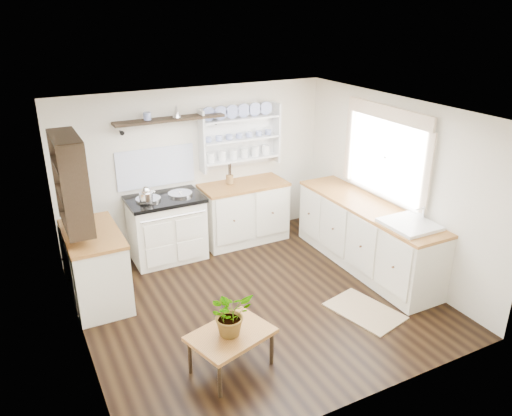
# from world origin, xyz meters

# --- Properties ---
(floor) EXTENTS (4.00, 3.80, 0.01)m
(floor) POSITION_xyz_m (0.00, 0.00, 0.00)
(floor) COLOR black
(floor) RESTS_ON ground
(wall_back) EXTENTS (4.00, 0.02, 2.30)m
(wall_back) POSITION_xyz_m (0.00, 1.90, 1.15)
(wall_back) COLOR beige
(wall_back) RESTS_ON ground
(wall_right) EXTENTS (0.02, 3.80, 2.30)m
(wall_right) POSITION_xyz_m (2.00, 0.00, 1.15)
(wall_right) COLOR beige
(wall_right) RESTS_ON ground
(wall_left) EXTENTS (0.02, 3.80, 2.30)m
(wall_left) POSITION_xyz_m (-2.00, 0.00, 1.15)
(wall_left) COLOR beige
(wall_left) RESTS_ON ground
(ceiling) EXTENTS (4.00, 3.80, 0.01)m
(ceiling) POSITION_xyz_m (0.00, 0.00, 2.30)
(ceiling) COLOR white
(ceiling) RESTS_ON wall_back
(window) EXTENTS (0.08, 1.55, 1.22)m
(window) POSITION_xyz_m (1.95, 0.15, 1.56)
(window) COLOR white
(window) RESTS_ON wall_right
(aga_cooker) EXTENTS (1.02, 0.71, 0.94)m
(aga_cooker) POSITION_xyz_m (-0.61, 1.57, 0.46)
(aga_cooker) COLOR white
(aga_cooker) RESTS_ON floor
(back_cabinets) EXTENTS (1.27, 0.63, 0.90)m
(back_cabinets) POSITION_xyz_m (0.60, 1.60, 0.46)
(back_cabinets) COLOR white
(back_cabinets) RESTS_ON floor
(right_cabinets) EXTENTS (0.62, 2.43, 0.90)m
(right_cabinets) POSITION_xyz_m (1.70, 0.10, 0.46)
(right_cabinets) COLOR white
(right_cabinets) RESTS_ON floor
(belfast_sink) EXTENTS (0.55, 0.60, 0.45)m
(belfast_sink) POSITION_xyz_m (1.70, -0.65, 0.80)
(belfast_sink) COLOR white
(belfast_sink) RESTS_ON right_cabinets
(left_cabinets) EXTENTS (0.62, 1.13, 0.90)m
(left_cabinets) POSITION_xyz_m (-1.70, 0.90, 0.46)
(left_cabinets) COLOR white
(left_cabinets) RESTS_ON floor
(plate_rack) EXTENTS (1.20, 0.22, 0.90)m
(plate_rack) POSITION_xyz_m (0.65, 1.86, 1.56)
(plate_rack) COLOR white
(plate_rack) RESTS_ON wall_back
(high_shelf) EXTENTS (1.50, 0.29, 0.16)m
(high_shelf) POSITION_xyz_m (-0.40, 1.78, 1.91)
(high_shelf) COLOR black
(high_shelf) RESTS_ON wall_back
(left_shelving) EXTENTS (0.28, 0.80, 1.05)m
(left_shelving) POSITION_xyz_m (-1.84, 0.90, 1.55)
(left_shelving) COLOR black
(left_shelving) RESTS_ON wall_left
(kettle) EXTENTS (0.18, 0.18, 0.22)m
(kettle) POSITION_xyz_m (-0.89, 1.45, 1.04)
(kettle) COLOR silver
(kettle) RESTS_ON aga_cooker
(utensil_crock) EXTENTS (0.11, 0.11, 0.13)m
(utensil_crock) POSITION_xyz_m (0.42, 1.68, 0.97)
(utensil_crock) COLOR olive
(utensil_crock) RESTS_ON back_cabinets
(center_table) EXTENTS (0.89, 0.74, 0.42)m
(center_table) POSITION_xyz_m (-0.79, -0.97, 0.37)
(center_table) COLOR brown
(center_table) RESTS_ON floor
(potted_plant) EXTENTS (0.44, 0.39, 0.45)m
(potted_plant) POSITION_xyz_m (-0.79, -0.97, 0.64)
(potted_plant) COLOR #3F7233
(potted_plant) RESTS_ON center_table
(floor_rug) EXTENTS (0.73, 0.95, 0.02)m
(floor_rug) POSITION_xyz_m (1.00, -0.80, 0.01)
(floor_rug) COLOR #938056
(floor_rug) RESTS_ON floor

